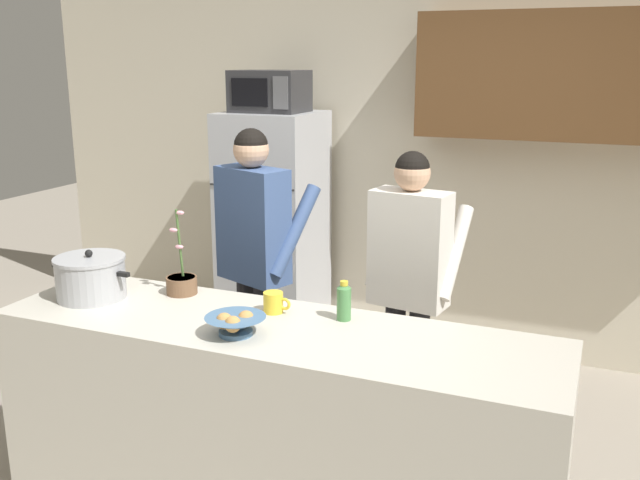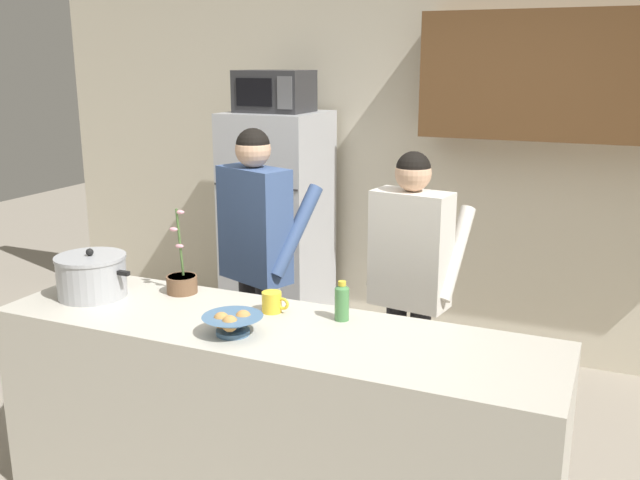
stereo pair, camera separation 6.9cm
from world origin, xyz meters
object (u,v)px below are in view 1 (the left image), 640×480
at_px(coffee_mug, 274,302).
at_px(bread_bowl, 235,324).
at_px(person_near_pot, 254,240).
at_px(bottle_near_edge, 344,301).
at_px(microwave, 270,91).
at_px(potted_orchid, 182,282).
at_px(refrigerator, 274,231).
at_px(person_by_sink, 410,266).
at_px(cooking_pot, 91,277).

bearing_deg(coffee_mug, bread_bowl, -95.45).
bearing_deg(person_near_pot, coffee_mug, -56.50).
relative_size(coffee_mug, bottle_near_edge, 0.73).
height_order(microwave, potted_orchid, microwave).
relative_size(person_near_pot, coffee_mug, 12.77).
height_order(refrigerator, bread_bowl, refrigerator).
distance_m(refrigerator, potted_orchid, 1.67).
bearing_deg(person_by_sink, cooking_pot, -145.77).
height_order(refrigerator, person_by_sink, refrigerator).
bearing_deg(refrigerator, cooking_pot, -91.93).
bearing_deg(bottle_near_edge, coffee_mug, -173.86).
xyz_separation_m(person_near_pot, cooking_pot, (-0.44, -0.85, -0.02)).
bearing_deg(bottle_near_edge, refrigerator, 124.94).
distance_m(microwave, person_by_sink, 1.78).
bearing_deg(coffee_mug, bottle_near_edge, 6.14).
height_order(refrigerator, cooking_pot, refrigerator).
relative_size(bread_bowl, bottle_near_edge, 1.44).
bearing_deg(person_by_sink, person_near_pot, -176.72).
distance_m(person_by_sink, potted_orchid, 1.18).
height_order(coffee_mug, bread_bowl, bread_bowl).
xyz_separation_m(person_near_pot, coffee_mug, (0.46, -0.70, -0.08)).
distance_m(person_by_sink, bread_bowl, 1.15).
bearing_deg(person_near_pot, microwave, 110.93).
bearing_deg(refrigerator, bottle_near_edge, -55.06).
bearing_deg(coffee_mug, refrigerator, 116.24).
distance_m(cooking_pot, bread_bowl, 0.89).
distance_m(refrigerator, person_near_pot, 1.08).
bearing_deg(refrigerator, microwave, -89.93).
bearing_deg(potted_orchid, bottle_near_edge, -2.06).
bearing_deg(microwave, bottle_near_edge, -54.71).
xyz_separation_m(coffee_mug, bottle_near_edge, (0.32, 0.03, 0.04)).
height_order(person_near_pot, coffee_mug, person_near_pot).
relative_size(refrigerator, microwave, 3.50).
distance_m(cooking_pot, bottle_near_edge, 1.24).
distance_m(refrigerator, coffee_mug, 1.90).
height_order(microwave, bread_bowl, microwave).
bearing_deg(bread_bowl, bottle_near_edge, 43.75).
xyz_separation_m(person_near_pot, bread_bowl, (0.44, -1.01, -0.08)).
distance_m(person_near_pot, cooking_pot, 0.96).
height_order(microwave, bottle_near_edge, microwave).
xyz_separation_m(bread_bowl, potted_orchid, (-0.50, 0.37, 0.01)).
bearing_deg(microwave, person_near_pot, -69.07).
relative_size(cooking_pot, potted_orchid, 1.05).
bearing_deg(microwave, potted_orchid, -79.33).
distance_m(person_near_pot, bread_bowl, 1.10).
relative_size(cooking_pot, bread_bowl, 1.73).
relative_size(person_near_pot, potted_orchid, 3.94).
bearing_deg(person_by_sink, bottle_near_edge, -98.02).
xyz_separation_m(bottle_near_edge, potted_orchid, (-0.86, 0.03, -0.03)).
relative_size(person_near_pot, bread_bowl, 6.50).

